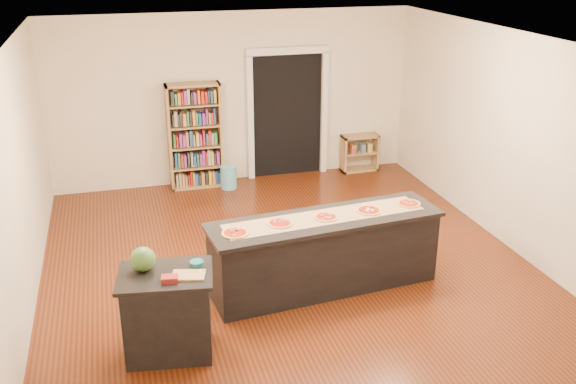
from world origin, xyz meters
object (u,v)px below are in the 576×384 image
object	(u,v)px
watermelon	(143,259)
waste_bin	(229,177)
side_counter	(168,313)
bookshelf	(195,136)
kitchen_island	(325,253)
low_shelf	(359,153)

from	to	relation	value
watermelon	waste_bin	bearing A→B (deg)	69.19
side_counter	bookshelf	distance (m)	4.64
kitchen_island	bookshelf	bearing A→B (deg)	98.97
kitchen_island	bookshelf	size ratio (longest dim) A/B	1.57
low_shelf	waste_bin	distance (m)	2.42
waste_bin	watermelon	size ratio (longest dim) A/B	1.61
side_counter	watermelon	size ratio (longest dim) A/B	3.74
side_counter	kitchen_island	bearing A→B (deg)	31.55
kitchen_island	watermelon	size ratio (longest dim) A/B	11.37
side_counter	waste_bin	xyz separation A→B (m)	(1.40, 4.30, -0.25)
kitchen_island	side_counter	distance (m)	2.05
bookshelf	watermelon	xyz separation A→B (m)	(-1.10, -4.41, 0.14)
low_shelf	watermelon	size ratio (longest dim) A/B	2.72
kitchen_island	low_shelf	world-z (taller)	kitchen_island
low_shelf	waste_bin	size ratio (longest dim) A/B	1.69
low_shelf	waste_bin	world-z (taller)	low_shelf
kitchen_island	waste_bin	bearing A→B (deg)	92.26
kitchen_island	watermelon	xyz separation A→B (m)	(-2.07, -0.68, 0.55)
kitchen_island	side_counter	bearing A→B (deg)	-162.61
bookshelf	waste_bin	xyz separation A→B (m)	(0.49, -0.23, -0.67)
kitchen_island	bookshelf	distance (m)	3.88
waste_bin	kitchen_island	bearing A→B (deg)	-82.08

